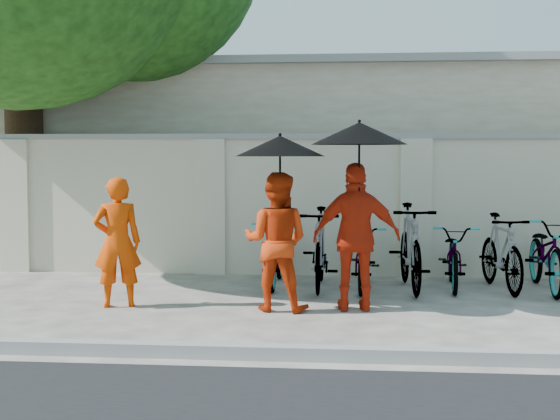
{
  "coord_description": "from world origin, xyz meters",
  "views": [
    {
      "loc": [
        1.09,
        -8.29,
        1.76
      ],
      "look_at": [
        0.22,
        1.07,
        1.1
      ],
      "focal_mm": 50.0,
      "sensor_mm": 36.0,
      "label": 1
    }
  ],
  "objects": [
    {
      "name": "bike_5",
      "position": [
        3.02,
        2.0,
        0.5
      ],
      "size": [
        0.68,
        1.71,
        1.0
      ],
      "primitive_type": "imported",
      "rotation": [
        0.0,
        0.0,
        0.13
      ],
      "color": "gray",
      "rests_on": "ground"
    },
    {
      "name": "parasol_right",
      "position": [
        1.16,
        0.42,
        2.0
      ],
      "size": [
        1.08,
        1.08,
        1.18
      ],
      "color": "black",
      "rests_on": "ground"
    },
    {
      "name": "monk_center",
      "position": [
        0.23,
        0.44,
        0.79
      ],
      "size": [
        0.85,
        0.71,
        1.57
      ],
      "primitive_type": "imported",
      "rotation": [
        0.0,
        0.0,
        2.98
      ],
      "color": "red",
      "rests_on": "ground"
    },
    {
      "name": "bike_3",
      "position": [
        1.85,
        1.9,
        0.57
      ],
      "size": [
        0.64,
        1.91,
        1.13
      ],
      "primitive_type": "imported",
      "rotation": [
        0.0,
        0.0,
        0.06
      ],
      "color": "gray",
      "rests_on": "ground"
    },
    {
      "name": "monk_right",
      "position": [
        1.14,
        0.5,
        0.84
      ],
      "size": [
        1.02,
        0.49,
        1.68
      ],
      "primitive_type": "imported",
      "rotation": [
        0.0,
        0.0,
        3.23
      ],
      "color": "red",
      "rests_on": "ground"
    },
    {
      "name": "bike_2",
      "position": [
        1.26,
        1.93,
        0.43
      ],
      "size": [
        0.68,
        1.68,
        0.86
      ],
      "primitive_type": "imported",
      "rotation": [
        0.0,
        0.0,
        -0.07
      ],
      "color": "gray",
      "rests_on": "ground"
    },
    {
      "name": "building_behind",
      "position": [
        2.0,
        7.0,
        1.6
      ],
      "size": [
        14.0,
        6.0,
        3.2
      ],
      "primitive_type": "cube",
      "color": "beige",
      "rests_on": "ground"
    },
    {
      "name": "bike_0",
      "position": [
        0.08,
        2.11,
        0.45
      ],
      "size": [
        0.62,
        1.71,
        0.89
      ],
      "primitive_type": "imported",
      "rotation": [
        0.0,
        0.0,
        0.02
      ],
      "color": "gray",
      "rests_on": "ground"
    },
    {
      "name": "parasol_center",
      "position": [
        0.28,
        0.36,
        1.86
      ],
      "size": [
        1.01,
        1.01,
        1.09
      ],
      "color": "black",
      "rests_on": "ground"
    },
    {
      "name": "monk_left",
      "position": [
        -1.62,
        0.48,
        0.76
      ],
      "size": [
        0.64,
        0.52,
        1.51
      ],
      "primitive_type": "imported",
      "rotation": [
        0.0,
        0.0,
        3.47
      ],
      "color": "#D53B03",
      "rests_on": "ground"
    },
    {
      "name": "ground",
      "position": [
        0.0,
        0.0,
        0.0
      ],
      "size": [
        80.0,
        80.0,
        0.0
      ],
      "primitive_type": "plane",
      "color": "#B5AB9E"
    },
    {
      "name": "bike_6",
      "position": [
        3.61,
        2.03,
        0.49
      ],
      "size": [
        0.68,
        1.86,
        0.97
      ],
      "primitive_type": "imported",
      "rotation": [
        0.0,
        0.0,
        -0.02
      ],
      "color": "gray",
      "rests_on": "ground"
    },
    {
      "name": "bike_1",
      "position": [
        0.67,
        1.91,
        0.54
      ],
      "size": [
        0.51,
        1.79,
        1.08
      ],
      "primitive_type": "imported",
      "rotation": [
        0.0,
        0.0,
        -0.0
      ],
      "color": "gray",
      "rests_on": "ground"
    },
    {
      "name": "compound_wall",
      "position": [
        1.0,
        3.2,
        1.0
      ],
      "size": [
        20.0,
        0.3,
        2.0
      ],
      "primitive_type": "cube",
      "color": "beige",
      "rests_on": "ground"
    },
    {
      "name": "bike_4",
      "position": [
        2.44,
        2.09,
        0.43
      ],
      "size": [
        0.7,
        1.68,
        0.86
      ],
      "primitive_type": "imported",
      "rotation": [
        0.0,
        0.0,
        -0.08
      ],
      "color": "gray",
      "rests_on": "ground"
    },
    {
      "name": "kerb",
      "position": [
        0.0,
        -1.7,
        0.06
      ],
      "size": [
        40.0,
        0.16,
        0.12
      ],
      "primitive_type": "cube",
      "color": "gray",
      "rests_on": "ground"
    }
  ]
}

